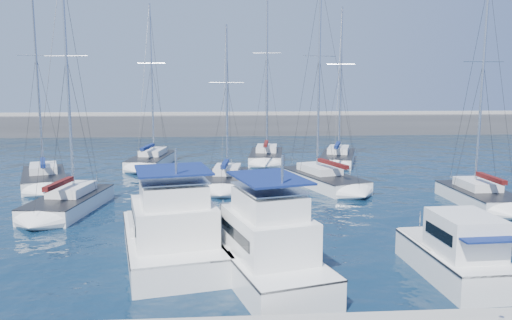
{
  "coord_description": "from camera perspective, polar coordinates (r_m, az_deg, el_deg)",
  "views": [
    {
      "loc": [
        -0.43,
        -24.68,
        7.87
      ],
      "look_at": [
        1.73,
        6.67,
        3.0
      ],
      "focal_mm": 35.0,
      "sensor_mm": 36.0,
      "label": 1
    }
  ],
  "objects": [
    {
      "name": "dock_cleat_near_stbd",
      "position": [
        17.59,
        26.23,
        -16.12
      ],
      "size": [
        0.16,
        0.16,
        0.25
      ],
      "primitive_type": "cylinder",
      "color": "silver",
      "rests_on": "dock"
    },
    {
      "name": "sailboat_back_a",
      "position": [
        49.06,
        -11.8,
        0.02
      ],
      "size": [
        4.1,
        8.68,
        15.58
      ],
      "rotation": [
        0.0,
        0.0,
        -0.13
      ],
      "color": "white",
      "rests_on": "ground"
    },
    {
      "name": "sailboat_mid_d",
      "position": [
        38.84,
        7.59,
        -2.17
      ],
      "size": [
        5.81,
        9.16,
        15.87
      ],
      "rotation": [
        0.0,
        0.0,
        0.33
      ],
      "color": "white",
      "rests_on": "ground"
    },
    {
      "name": "sailboat_back_c",
      "position": [
        50.31,
        9.35,
        0.3
      ],
      "size": [
        5.51,
        9.28,
        15.52
      ],
      "rotation": [
        0.0,
        0.0,
        -0.3
      ],
      "color": "white",
      "rests_on": "ground"
    },
    {
      "name": "motor_yacht_stbd_outer",
      "position": [
        22.09,
        21.97,
        -10.13
      ],
      "size": [
        2.87,
        6.0,
        3.2
      ],
      "rotation": [
        0.0,
        0.0,
        0.05
      ],
      "color": "white",
      "rests_on": "ground"
    },
    {
      "name": "ground",
      "position": [
        25.91,
        -2.84,
        -8.89
      ],
      "size": [
        220.0,
        220.0,
        0.0
      ],
      "primitive_type": "plane",
      "color": "black",
      "rests_on": "ground"
    },
    {
      "name": "sailboat_mid_c",
      "position": [
        38.32,
        -3.37,
        -2.28
      ],
      "size": [
        3.68,
        7.29,
        12.53
      ],
      "rotation": [
        0.0,
        0.0,
        -0.11
      ],
      "color": "white",
      "rests_on": "ground"
    },
    {
      "name": "sailboat_mid_a",
      "position": [
        42.26,
        -23.07,
        -1.9
      ],
      "size": [
        5.61,
        8.83,
        15.98
      ],
      "rotation": [
        0.0,
        0.0,
        0.33
      ],
      "color": "white",
      "rests_on": "ground"
    },
    {
      "name": "sailboat_mid_b",
      "position": [
        33.2,
        -20.55,
        -4.52
      ],
      "size": [
        4.1,
        7.84,
        15.2
      ],
      "rotation": [
        0.0,
        0.0,
        -0.14
      ],
      "color": "white",
      "rests_on": "ground"
    },
    {
      "name": "sailboat_back_b",
      "position": [
        50.62,
        1.2,
        0.5
      ],
      "size": [
        4.19,
        8.54,
        17.41
      ],
      "rotation": [
        0.0,
        0.0,
        -0.13
      ],
      "color": "white",
      "rests_on": "ground"
    },
    {
      "name": "breakwater",
      "position": [
        76.98,
        -3.62,
        3.71
      ],
      "size": [
        160.0,
        6.0,
        4.45
      ],
      "color": "#424244",
      "rests_on": "ground"
    },
    {
      "name": "motor_yacht_port_inner",
      "position": [
        22.79,
        -9.56,
        -8.51
      ],
      "size": [
        5.72,
        9.13,
        4.69
      ],
      "rotation": [
        0.0,
        0.0,
        0.22
      ],
      "color": "white",
      "rests_on": "ground"
    },
    {
      "name": "motor_yacht_stbd_inner",
      "position": [
        20.86,
        0.55,
        -10.03
      ],
      "size": [
        5.64,
        10.0,
        4.69
      ],
      "rotation": [
        0.0,
        0.0,
        0.27
      ],
      "color": "white",
      "rests_on": "ground"
    },
    {
      "name": "sailboat_mid_e",
      "position": [
        35.86,
        24.2,
        -3.78
      ],
      "size": [
        3.14,
        6.9,
        14.76
      ],
      "rotation": [
        0.0,
        0.0,
        0.01
      ],
      "color": "white",
      "rests_on": "ground"
    }
  ]
}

